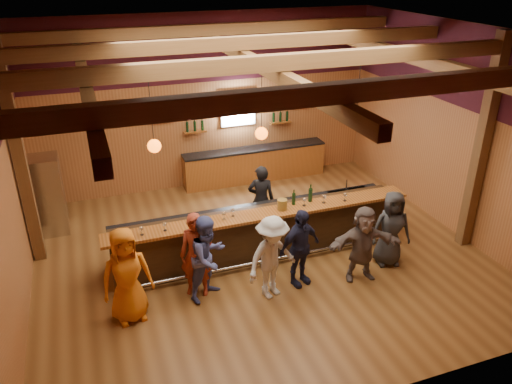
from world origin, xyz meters
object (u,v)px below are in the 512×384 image
(customer_orange, at_px, (127,275))
(customer_denim, at_px, (208,257))
(stainless_fridge, at_px, (47,195))
(back_bar_cabinet, at_px, (255,164))
(customer_redvest, at_px, (196,255))
(bar_counter, at_px, (259,231))
(customer_navy, at_px, (300,248))
(customer_brown, at_px, (363,244))
(bartender, at_px, (261,200))
(customer_white, at_px, (272,258))
(bottle_a, at_px, (294,199))
(ice_bucket, at_px, (282,204))
(customer_dark, at_px, (391,229))

(customer_orange, relative_size, customer_denim, 1.07)
(stainless_fridge, relative_size, customer_denim, 1.10)
(back_bar_cabinet, bearing_deg, customer_redvest, -121.31)
(bar_counter, height_order, customer_navy, customer_navy)
(customer_brown, distance_m, bartender, 2.64)
(customer_redvest, height_order, customer_navy, customer_redvest)
(customer_redvest, xyz_separation_m, bartender, (1.90, 1.75, -0.01))
(customer_white, relative_size, customer_brown, 1.06)
(customer_orange, relative_size, bottle_a, 5.31)
(customer_navy, bearing_deg, ice_bucket, 71.18)
(customer_dark, bearing_deg, customer_denim, -168.21)
(customer_orange, bearing_deg, bartender, 24.35)
(customer_orange, bearing_deg, customer_redvest, 4.80)
(customer_orange, xyz_separation_m, customer_white, (2.52, -0.24, -0.06))
(stainless_fridge, height_order, customer_navy, stainless_fridge)
(bartender, bearing_deg, bottle_a, 127.18)
(customer_dark, bearing_deg, customer_orange, -165.70)
(stainless_fridge, distance_m, ice_bucket, 5.28)
(bar_counter, relative_size, stainless_fridge, 3.50)
(customer_denim, height_order, bottle_a, customer_denim)
(customer_denim, xyz_separation_m, customer_brown, (2.90, -0.46, -0.05))
(customer_orange, distance_m, customer_denim, 1.46)
(bar_counter, height_order, customer_brown, customer_brown)
(customer_white, bearing_deg, stainless_fridge, 114.51)
(bartender, bearing_deg, stainless_fridge, -1.28)
(bar_counter, bearing_deg, bartender, 67.32)
(bar_counter, xyz_separation_m, bartender, (0.34, 0.82, 0.28))
(customer_redvest, bearing_deg, bottle_a, 41.87)
(customer_denim, bearing_deg, back_bar_cabinet, 28.60)
(back_bar_cabinet, distance_m, ice_bucket, 4.03)
(back_bar_cabinet, xyz_separation_m, customer_brown, (0.35, -5.10, 0.29))
(bar_counter, xyz_separation_m, ice_bucket, (0.37, -0.31, 0.70))
(customer_orange, distance_m, customer_dark, 5.16)
(customer_white, distance_m, bartender, 2.37)
(customer_denim, bearing_deg, customer_redvest, 109.16)
(bar_counter, distance_m, bottle_a, 1.00)
(customer_orange, xyz_separation_m, customer_denim, (1.45, 0.15, -0.06))
(bar_counter, height_order, customer_denim, customer_denim)
(customer_brown, distance_m, customer_dark, 0.85)
(bar_counter, xyz_separation_m, customer_white, (-0.29, -1.47, 0.29))
(bottle_a, bearing_deg, customer_navy, -107.42)
(stainless_fridge, xyz_separation_m, customer_denim, (2.75, -3.53, -0.08))
(customer_redvest, relative_size, ice_bucket, 7.57)
(customer_denim, distance_m, customer_white, 1.14)
(customer_denim, relative_size, bartender, 1.02)
(customer_white, bearing_deg, customer_brown, -21.92)
(back_bar_cabinet, height_order, customer_redvest, customer_redvest)
(bar_counter, relative_size, customer_white, 3.87)
(customer_redvest, height_order, customer_dark, customer_redvest)
(bar_counter, bearing_deg, customer_orange, -156.38)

